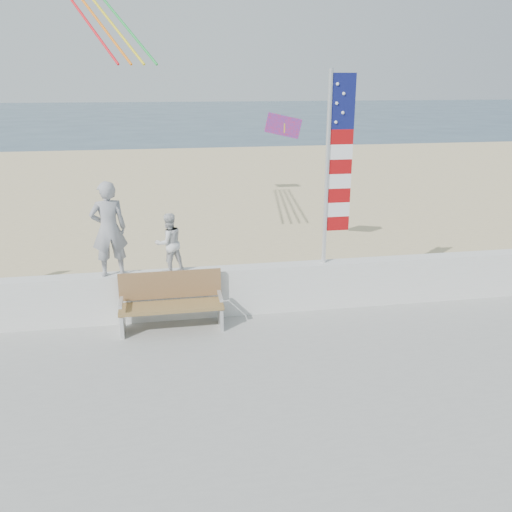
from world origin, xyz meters
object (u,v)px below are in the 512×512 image
Objects in this scene: flag at (334,161)px; child at (169,243)px; adult at (109,229)px; bench at (171,301)px.

child is at bearing 179.99° from flag.
child is 3.30m from flag.
adult is 1.06m from child.
adult is at bearing -24.03° from child.
adult is 4.16m from flag.
flag is (3.01, -0.00, 1.37)m from child.
flag is at bearing 155.96° from child.
bench is 0.51× the size of flag.
flag reaches higher than child.
flag reaches higher than bench.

